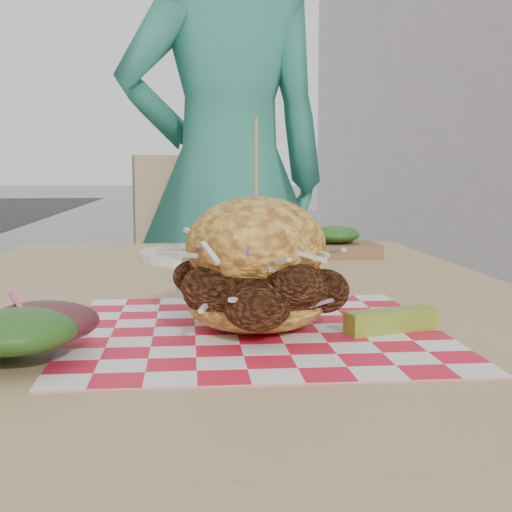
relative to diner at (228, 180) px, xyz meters
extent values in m
imported|color=#2D846F|center=(0.00, 0.00, 0.00)|extent=(0.71, 0.54, 1.76)
cube|color=tan|center=(-0.07, -1.13, -0.15)|extent=(0.80, 1.20, 0.04)
cylinder|color=#333338|center=(-0.41, -0.59, -0.52)|extent=(0.05, 0.05, 0.71)
cylinder|color=#333338|center=(0.27, -0.59, -0.52)|extent=(0.05, 0.05, 0.71)
cube|color=tan|center=(-0.07, -0.14, -0.43)|extent=(0.51, 0.51, 0.04)
cube|color=tan|center=(-0.12, 0.05, -0.18)|extent=(0.42, 0.14, 0.50)
cylinder|color=#333338|center=(-0.20, -0.36, -0.66)|extent=(0.03, 0.03, 0.43)
cylinder|color=#333338|center=(0.15, -0.27, -0.66)|extent=(0.03, 0.03, 0.43)
cylinder|color=#333338|center=(-0.29, -0.01, -0.66)|extent=(0.03, 0.03, 0.43)
cylinder|color=#333338|center=(0.06, 0.08, -0.66)|extent=(0.03, 0.03, 0.43)
cube|color=red|center=(-0.05, -1.39, -0.13)|extent=(0.36, 0.36, 0.00)
ellipsoid|color=#F0BB43|center=(-0.05, -1.39, -0.10)|extent=(0.13, 0.13, 0.05)
ellipsoid|color=brown|center=(-0.05, -1.39, -0.09)|extent=(0.15, 0.14, 0.07)
ellipsoid|color=#F0BB43|center=(-0.05, -1.39, -0.04)|extent=(0.14, 0.14, 0.10)
cylinder|color=tan|center=(-0.05, -1.39, 0.03)|extent=(0.00, 0.00, 0.10)
cube|color=olive|center=(0.08, -1.41, -0.12)|extent=(0.10, 0.05, 0.02)
ellipsoid|color=#3F1419|center=(-0.24, -1.47, -0.11)|extent=(0.08, 0.08, 0.03)
ellipsoid|color=#144614|center=(-0.26, -1.45, -0.11)|extent=(0.08, 0.08, 0.03)
ellipsoid|color=#144614|center=(-0.26, -1.50, -0.11)|extent=(0.08, 0.08, 0.03)
cylinder|color=#D63B7A|center=(-0.26, -1.45, -0.09)|extent=(0.05, 0.05, 0.04)
cylinder|color=white|center=(-0.07, -0.81, -0.12)|extent=(0.27, 0.27, 0.01)
cube|color=silver|center=(-0.10, -0.81, -0.11)|extent=(0.15, 0.03, 0.00)
cube|color=silver|center=(-0.04, -0.81, -0.11)|extent=(0.15, 0.03, 0.00)
cube|color=brown|center=(0.15, -0.79, -0.12)|extent=(0.15, 0.12, 0.02)
ellipsoid|color=#144614|center=(0.15, -0.79, -0.09)|extent=(0.09, 0.09, 0.03)
camera|label=1|loc=(-0.11, -2.07, 0.03)|focal=50.00mm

